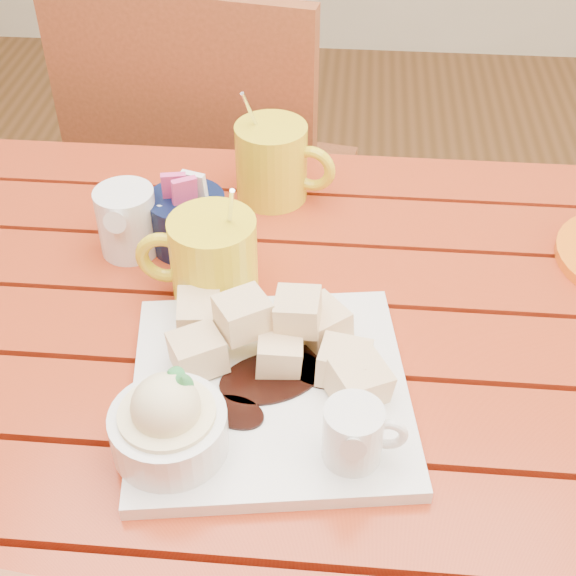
# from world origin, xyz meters

# --- Properties ---
(table) EXTENTS (1.20, 0.79, 0.75)m
(table) POSITION_xyz_m (0.00, 0.00, 0.64)
(table) COLOR maroon
(table) RESTS_ON ground
(dessert_plate) EXTENTS (0.32, 0.32, 0.11)m
(dessert_plate) POSITION_xyz_m (-0.02, -0.12, 0.78)
(dessert_plate) COLOR white
(dessert_plate) RESTS_ON table
(coffee_mug_left) EXTENTS (0.14, 0.10, 0.17)m
(coffee_mug_left) POSITION_xyz_m (-0.08, 0.05, 0.81)
(coffee_mug_left) COLOR yellow
(coffee_mug_left) RESTS_ON table
(coffee_mug_right) EXTENTS (0.14, 0.10, 0.16)m
(coffee_mug_right) POSITION_xyz_m (-0.03, 0.28, 0.81)
(coffee_mug_right) COLOR yellow
(coffee_mug_right) RESTS_ON table
(cream_pitcher) EXTENTS (0.11, 0.09, 0.09)m
(cream_pitcher) POSITION_xyz_m (-0.20, 0.14, 0.80)
(cream_pitcher) COLOR white
(cream_pitcher) RESTS_ON table
(sugar_caddy) EXTENTS (0.10, 0.10, 0.11)m
(sugar_caddy) POSITION_xyz_m (-0.13, 0.16, 0.79)
(sugar_caddy) COLOR black
(sugar_caddy) RESTS_ON table
(chair_far) EXTENTS (0.52, 0.52, 0.95)m
(chair_far) POSITION_xyz_m (-0.19, 0.62, 0.53)
(chair_far) COLOR brown
(chair_far) RESTS_ON ground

